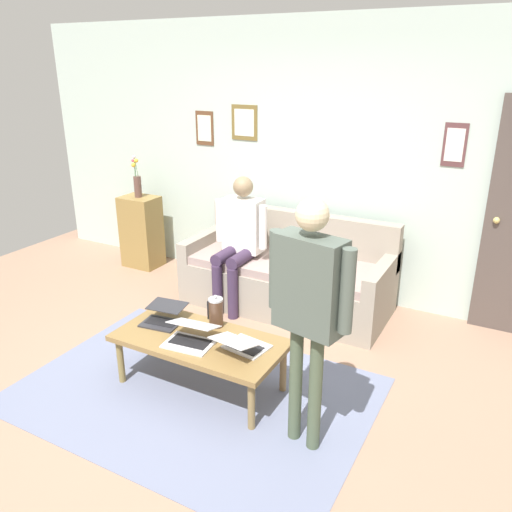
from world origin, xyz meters
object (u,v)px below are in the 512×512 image
coffee_table (200,343)px  laptop_left (191,337)px  french_press (216,312)px  flower_vase (137,182)px  person_seated (239,235)px  laptop_right (242,345)px  side_shelf (142,232)px  person_standing (309,296)px  couch (288,276)px  laptop_center (163,317)px

coffee_table → laptop_left: laptop_left is taller
french_press → coffee_table: bearing=87.8°
flower_vase → person_seated: bearing=166.4°
french_press → laptop_left: bearing=84.8°
laptop_left → person_seated: bearing=-73.5°
laptop_right → side_shelf: size_ratio=0.48×
french_press → person_standing: size_ratio=0.16×
laptop_left → person_standing: person_standing is taller
couch → laptop_left: couch is taller
person_standing → couch: bearing=-61.9°
person_standing → flower_vase: bearing=-33.3°
couch → coffee_table: (-0.02, 1.56, 0.06)m
laptop_left → french_press: 0.30m
flower_vase → person_standing: size_ratio=0.29×
flower_vase → couch: bearing=175.7°
french_press → couch: bearing=-88.7°
coffee_table → laptop_right: 0.37m
laptop_center → person_seated: (0.06, -1.27, 0.28)m
couch → laptop_left: size_ratio=5.39×
laptop_left → laptop_right: 0.39m
side_shelf → couch: bearing=175.6°
laptop_center → laptop_right: bearing=174.7°
coffee_table → laptop_center: bearing=-10.4°
laptop_left → laptop_center: bearing=-22.5°
couch → laptop_right: size_ratio=4.97×
laptop_center → flower_vase: 2.36m
laptop_center → flower_vase: bearing=-45.6°
french_press → person_seated: 1.23m
coffee_table → person_standing: person_standing is taller
laptop_left → french_press: bearing=-95.2°
laptop_right → couch: bearing=-76.3°
laptop_right → french_press: size_ratio=1.55×
laptop_left → side_shelf: (1.97, -1.79, -0.04)m
laptop_left → laptop_center: (0.36, -0.15, -0.00)m
side_shelf → flower_vase: (0.00, 0.00, 0.59)m
couch → laptop_center: 1.54m
couch → flower_vase: 2.09m
coffee_table → laptop_right: laptop_right is taller
coffee_table → flower_vase: flower_vase is taller
laptop_left → person_standing: size_ratio=0.23×
side_shelf → person_standing: person_standing is taller
laptop_center → laptop_right: (-0.74, 0.07, 0.00)m
coffee_table → person_seated: size_ratio=0.98×
laptop_center → laptop_left: bearing=157.5°
couch → french_press: couch is taller
french_press → side_shelf: side_shelf is taller
laptop_right → person_seated: person_seated is taller
person_seated → coffee_table: bearing=108.2°
person_standing → person_seated: bearing=-48.5°
laptop_left → laptop_right: size_ratio=0.92×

